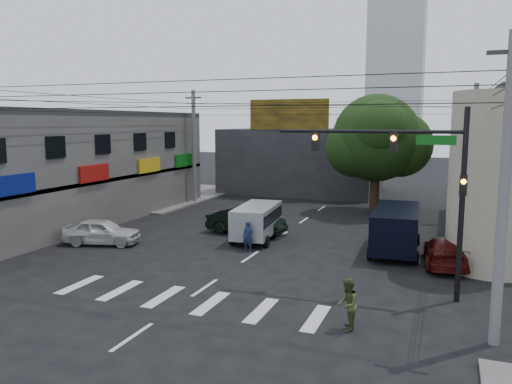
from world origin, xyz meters
The scene contains 19 objects.
ground centered at (0.00, 0.00, 0.00)m, with size 160.00×160.00×0.00m, color black.
sidewalk_far_left centered at (-18.00, 18.00, 0.07)m, with size 16.00×16.00×0.15m, color #514F4C.
building_left centered at (-18.00, 6.00, 3.50)m, with size 14.00×24.00×7.00m, color #494744.
corner_column centered at (11.00, 4.00, 4.00)m, with size 4.00×4.00×8.00m, color gray.
building_far centered at (-4.00, 26.00, 3.00)m, with size 14.00×10.00×6.00m, color #232326.
billboard centered at (-4.00, 21.10, 7.30)m, with size 7.00×0.30×2.60m, color olive.
tower_distant centered at (0.00, 70.00, 22.00)m, with size 9.00×9.00×44.00m, color silver.
street_tree centered at (4.00, 17.00, 5.47)m, with size 6.40×6.40×8.70m.
traffic_gantry centered at (7.82, -1.00, 4.83)m, with size 7.10×0.35×7.20m.
utility_pole_near_right centered at (10.50, -4.50, 4.60)m, with size 0.32×0.32×9.20m, color #59595B.
utility_pole_far_left centered at (-10.50, 16.00, 4.60)m, with size 0.32×0.32×9.20m, color #59595B.
utility_pole_far_right centered at (10.50, 16.00, 4.60)m, with size 0.32×0.32×9.20m, color #59595B.
dark_sedan centered at (-2.13, 6.75, 0.78)m, with size 4.85×1.94×1.57m, color black.
white_compact centered at (-8.56, 1.51, 0.71)m, with size 4.45×2.73×1.42m, color #BBBAB6.
maroon_sedan centered at (9.06, 3.89, 0.67)m, with size 2.20×4.72×1.33m, color #410C09.
silver_minivan centered at (-1.00, 5.54, 0.98)m, with size 2.37×4.73×1.96m, color #9D9FA5, non-canonical shape.
navy_van centered at (6.64, 5.54, 1.14)m, with size 2.40×5.79×2.28m, color black, non-canonical shape.
traffic_officer centered at (-0.52, 3.00, 0.78)m, with size 0.57×0.37×1.55m, color #142447.
pedestrian_olive centered at (6.15, -5.09, 0.86)m, with size 0.75×0.91×1.72m, color #3E4821.
Camera 1 is at (8.90, -20.41, 6.66)m, focal length 35.00 mm.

